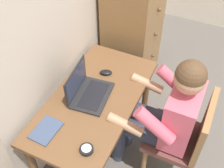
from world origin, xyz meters
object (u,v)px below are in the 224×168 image
object	(u,v)px
chair	(184,137)
laptop	(87,90)
computer_mouse	(106,72)
desk_clock	(87,149)
dresser	(134,28)
person_seated	(163,113)
desk	(95,107)
notebook_pad	(46,130)

from	to	relation	value
chair	laptop	distance (m)	0.81
computer_mouse	desk_clock	xyz separation A→B (m)	(-0.69, -0.20, -0.00)
computer_mouse	dresser	bearing A→B (deg)	-17.84
dresser	computer_mouse	xyz separation A→B (m)	(-0.75, -0.06, 0.06)
dresser	desk_clock	world-z (taller)	dresser
person_seated	desk_clock	distance (m)	0.63
computer_mouse	person_seated	bearing A→B (deg)	-129.72
dresser	person_seated	distance (m)	1.10
computer_mouse	desk_clock	world-z (taller)	computer_mouse
computer_mouse	chair	bearing A→B (deg)	-125.53
desk	notebook_pad	distance (m)	0.44
desk	laptop	xyz separation A→B (m)	(0.00, 0.06, 0.16)
desk	chair	size ratio (longest dim) A/B	1.31
desk	notebook_pad	size ratio (longest dim) A/B	5.59
dresser	notebook_pad	world-z (taller)	dresser
dresser	notebook_pad	distance (m)	1.43
dresser	computer_mouse	size ratio (longest dim) A/B	13.49
dresser	computer_mouse	distance (m)	0.76
dresser	person_seated	xyz separation A→B (m)	(-0.93, -0.60, 0.01)
laptop	notebook_pad	world-z (taller)	laptop
person_seated	notebook_pad	bearing A→B (deg)	126.78
chair	notebook_pad	distance (m)	1.01
chair	laptop	world-z (taller)	laptop
person_seated	notebook_pad	world-z (taller)	person_seated
desk_clock	notebook_pad	bearing A→B (deg)	86.55
laptop	computer_mouse	xyz separation A→B (m)	(0.27, -0.03, -0.04)
person_seated	computer_mouse	size ratio (longest dim) A/B	12.16
desk_clock	dresser	bearing A→B (deg)	10.08
laptop	desk_clock	distance (m)	0.48
dresser	computer_mouse	bearing A→B (deg)	-175.55
chair	desk_clock	size ratio (longest dim) A/B	9.98
chair	desk_clock	xyz separation A→B (m)	(-0.52, 0.53, 0.22)
desk_clock	notebook_pad	xyz separation A→B (m)	(0.02, 0.32, -0.01)
chair	computer_mouse	world-z (taller)	chair
laptop	computer_mouse	bearing A→B (deg)	-5.86
chair	laptop	size ratio (longest dim) A/B	2.46
chair	notebook_pad	world-z (taller)	chair
desk	person_seated	bearing A→B (deg)	-78.77
desk	dresser	world-z (taller)	dresser
chair	laptop	bearing A→B (deg)	97.23
person_seated	notebook_pad	size ratio (longest dim) A/B	5.79
chair	desk_clock	bearing A→B (deg)	134.28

